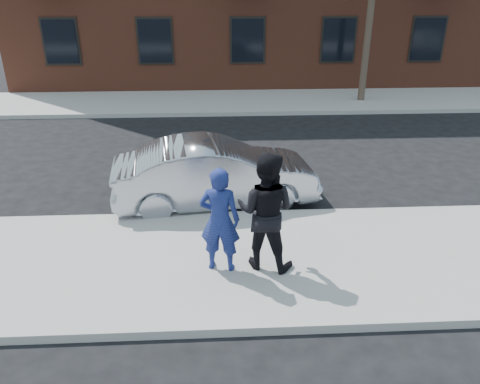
{
  "coord_description": "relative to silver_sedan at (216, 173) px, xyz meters",
  "views": [
    {
      "loc": [
        -1.26,
        -7.14,
        4.67
      ],
      "look_at": [
        -0.87,
        0.4,
        1.15
      ],
      "focal_mm": 35.0,
      "sensor_mm": 36.0,
      "label": 1
    }
  ],
  "objects": [
    {
      "name": "ground",
      "position": [
        1.3,
        -2.3,
        -0.73
      ],
      "size": [
        100.0,
        100.0,
        0.0
      ],
      "primitive_type": "plane",
      "color": "black",
      "rests_on": "ground"
    },
    {
      "name": "near_curb",
      "position": [
        1.3,
        -0.75,
        -0.65
      ],
      "size": [
        50.0,
        0.1,
        0.15
      ],
      "primitive_type": "cube",
      "color": "#999691",
      "rests_on": "ground"
    },
    {
      "name": "silver_sedan",
      "position": [
        0.0,
        0.0,
        0.0
      ],
      "size": [
        4.59,
        2.1,
        1.46
      ],
      "primitive_type": "imported",
      "rotation": [
        0.0,
        0.0,
        1.7
      ],
      "color": "#999BA3",
      "rests_on": "ground"
    },
    {
      "name": "man_hoodie",
      "position": [
        0.06,
        -2.76,
        0.33
      ],
      "size": [
        0.74,
        0.57,
        1.83
      ],
      "rotation": [
        0.0,
        0.0,
        2.95
      ],
      "color": "navy",
      "rests_on": "near_sidewalk"
    },
    {
      "name": "far_curb",
      "position": [
        1.3,
        7.15,
        -0.65
      ],
      "size": [
        50.0,
        0.1,
        0.15
      ],
      "primitive_type": "cube",
      "color": "#999691",
      "rests_on": "ground"
    },
    {
      "name": "near_sidewalk",
      "position": [
        1.3,
        -2.55,
        -0.65
      ],
      "size": [
        50.0,
        3.5,
        0.15
      ],
      "primitive_type": "cube",
      "color": "gray",
      "rests_on": "ground"
    },
    {
      "name": "man_peacoat",
      "position": [
        0.8,
        -2.7,
        0.44
      ],
      "size": [
        1.19,
        1.06,
        2.03
      ],
      "rotation": [
        0.0,
        0.0,
        2.79
      ],
      "color": "black",
      "rests_on": "near_sidewalk"
    },
    {
      "name": "far_sidewalk",
      "position": [
        1.3,
        8.95,
        -0.65
      ],
      "size": [
        50.0,
        3.5,
        0.15
      ],
      "primitive_type": "cube",
      "color": "gray",
      "rests_on": "ground"
    }
  ]
}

